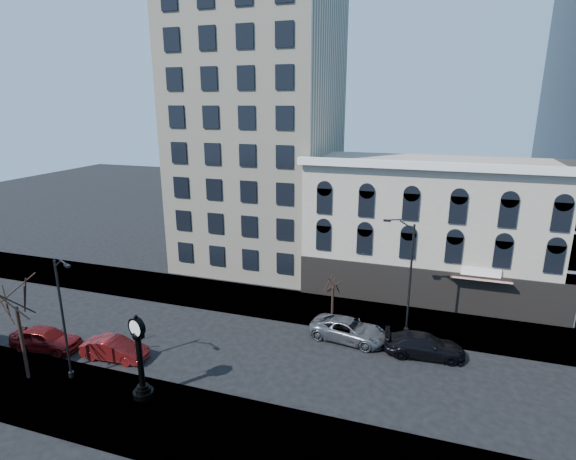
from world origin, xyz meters
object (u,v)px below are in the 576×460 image
(street_lamp_near, at_px, (62,288))
(car_near_b, at_px, (115,349))
(street_clock, at_px, (140,360))
(car_near_a, at_px, (46,338))

(street_lamp_near, distance_m, car_near_b, 6.47)
(car_near_b, bearing_deg, street_clock, -128.42)
(street_lamp_near, relative_size, car_near_a, 1.68)
(street_lamp_near, bearing_deg, car_near_b, 104.66)
(street_clock, relative_size, car_near_a, 1.07)
(street_lamp_near, xyz_separation_m, car_near_b, (0.54, 3.08, -5.67))
(street_clock, xyz_separation_m, car_near_b, (-4.41, 3.01, -1.77))
(car_near_a, bearing_deg, car_near_b, -90.28)
(street_clock, relative_size, street_lamp_near, 0.64)
(car_near_b, bearing_deg, street_lamp_near, 166.06)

